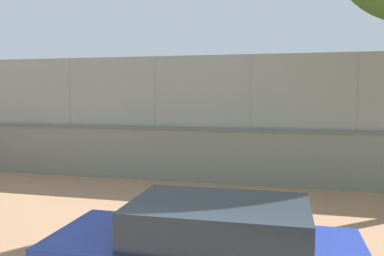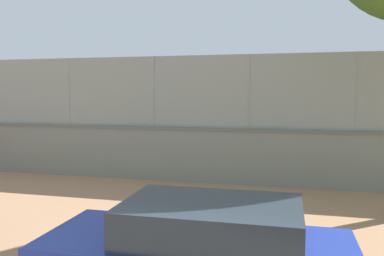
{
  "view_description": "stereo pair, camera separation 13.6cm",
  "coord_description": "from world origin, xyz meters",
  "px_view_note": "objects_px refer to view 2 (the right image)",
  "views": [
    {
      "loc": [
        -5.55,
        23.02,
        2.91
      ],
      "look_at": [
        -0.99,
        5.44,
        1.29
      ],
      "focal_mm": 37.62,
      "sensor_mm": 36.0,
      "label": 1
    },
    {
      "loc": [
        -5.68,
        22.99,
        2.91
      ],
      "look_at": [
        -0.99,
        5.44,
        1.29
      ],
      "focal_mm": 37.62,
      "sensor_mm": 36.0,
      "label": 2
    }
  ],
  "objects_px": {
    "player_baseline_waiting": "(154,126)",
    "sports_ball": "(121,127)",
    "player_near_wall_returning": "(244,128)",
    "parked_car_blue": "(200,253)"
  },
  "relations": [
    {
      "from": "player_baseline_waiting",
      "to": "player_near_wall_returning",
      "type": "relative_size",
      "value": 1.0
    },
    {
      "from": "player_baseline_waiting",
      "to": "player_near_wall_returning",
      "type": "height_order",
      "value": "player_baseline_waiting"
    },
    {
      "from": "parked_car_blue",
      "to": "sports_ball",
      "type": "bearing_deg",
      "value": -61.48
    },
    {
      "from": "player_baseline_waiting",
      "to": "sports_ball",
      "type": "bearing_deg",
      "value": 38.26
    },
    {
      "from": "sports_ball",
      "to": "parked_car_blue",
      "type": "height_order",
      "value": "parked_car_blue"
    },
    {
      "from": "player_near_wall_returning",
      "to": "parked_car_blue",
      "type": "xyz_separation_m",
      "value": [
        -1.65,
        16.55,
        -0.21
      ]
    },
    {
      "from": "player_baseline_waiting",
      "to": "parked_car_blue",
      "type": "xyz_separation_m",
      "value": [
        -6.63,
        16.19,
        -0.22
      ]
    },
    {
      "from": "player_baseline_waiting",
      "to": "sports_ball",
      "type": "relative_size",
      "value": 17.82
    },
    {
      "from": "player_baseline_waiting",
      "to": "sports_ball",
      "type": "height_order",
      "value": "player_baseline_waiting"
    },
    {
      "from": "player_near_wall_returning",
      "to": "sports_ball",
      "type": "relative_size",
      "value": 17.75
    }
  ]
}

